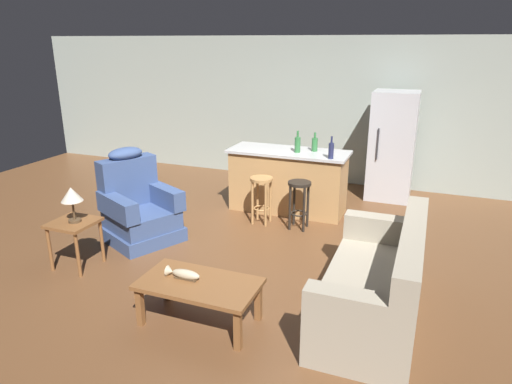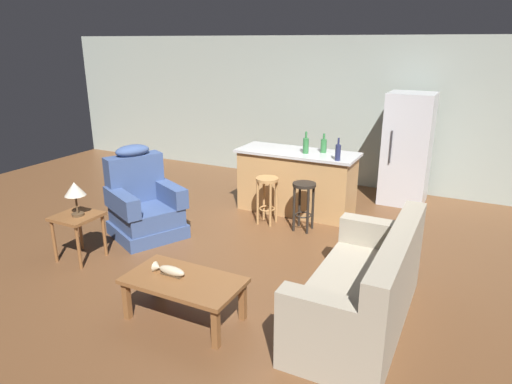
% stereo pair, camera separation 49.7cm
% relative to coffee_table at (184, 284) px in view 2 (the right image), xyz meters
% --- Properties ---
extents(ground_plane, '(12.00, 12.00, 0.00)m').
position_rel_coffee_table_xyz_m(ground_plane, '(-0.14, 1.79, -0.36)').
color(ground_plane, brown).
extents(back_wall, '(12.00, 0.05, 2.60)m').
position_rel_coffee_table_xyz_m(back_wall, '(-0.14, 4.91, 0.94)').
color(back_wall, '#939E93').
rests_on(back_wall, ground_plane).
extents(coffee_table, '(1.10, 0.60, 0.42)m').
position_rel_coffee_table_xyz_m(coffee_table, '(0.00, 0.00, 0.00)').
color(coffee_table, brown).
rests_on(coffee_table, ground_plane).
extents(fish_figurine, '(0.34, 0.10, 0.10)m').
position_rel_coffee_table_xyz_m(fish_figurine, '(-0.17, 0.01, 0.10)').
color(fish_figurine, '#4C3823').
rests_on(fish_figurine, coffee_table).
extents(couch, '(0.85, 1.90, 0.94)m').
position_rel_coffee_table_xyz_m(couch, '(1.52, 0.69, -0.02)').
color(couch, '#9E937F').
rests_on(couch, ground_plane).
extents(recliner_near_lamp, '(1.12, 1.12, 1.20)m').
position_rel_coffee_table_xyz_m(recliner_near_lamp, '(-1.65, 1.41, 0.06)').
color(recliner_near_lamp, '#384C7A').
rests_on(recliner_near_lamp, ground_plane).
extents(end_table, '(0.48, 0.48, 0.56)m').
position_rel_coffee_table_xyz_m(end_table, '(-1.86, 0.48, 0.10)').
color(end_table, brown).
rests_on(end_table, ground_plane).
extents(table_lamp, '(0.24, 0.24, 0.41)m').
position_rel_coffee_table_xyz_m(table_lamp, '(-1.83, 0.48, 0.50)').
color(table_lamp, '#4C3823').
rests_on(table_lamp, end_table).
extents(kitchen_island, '(1.80, 0.70, 0.95)m').
position_rel_coffee_table_xyz_m(kitchen_island, '(-0.14, 3.14, 0.11)').
color(kitchen_island, '#AD7F4C').
rests_on(kitchen_island, ground_plane).
extents(bar_stool_left, '(0.32, 0.32, 0.68)m').
position_rel_coffee_table_xyz_m(bar_stool_left, '(-0.34, 2.51, 0.11)').
color(bar_stool_left, '#A87A47').
rests_on(bar_stool_left, ground_plane).
extents(bar_stool_right, '(0.32, 0.32, 0.68)m').
position_rel_coffee_table_xyz_m(bar_stool_right, '(0.22, 2.51, 0.11)').
color(bar_stool_right, black).
rests_on(bar_stool_right, ground_plane).
extents(refrigerator, '(0.70, 0.69, 1.76)m').
position_rel_coffee_table_xyz_m(refrigerator, '(1.24, 4.34, 0.52)').
color(refrigerator, '#B7B7BC').
rests_on(refrigerator, ground_plane).
extents(bottle_tall_green, '(0.08, 0.08, 0.32)m').
position_rel_coffee_table_xyz_m(bottle_tall_green, '(0.01, 3.08, 0.71)').
color(bottle_tall_green, '#2D6B38').
rests_on(bottle_tall_green, kitchen_island).
extents(bottle_short_amber, '(0.09, 0.09, 0.28)m').
position_rel_coffee_table_xyz_m(bottle_short_amber, '(0.22, 3.24, 0.69)').
color(bottle_short_amber, '#2D6B38').
rests_on(bottle_short_amber, kitchen_island).
extents(bottle_wine_dark, '(0.07, 0.07, 0.31)m').
position_rel_coffee_table_xyz_m(bottle_wine_dark, '(0.55, 2.88, 0.71)').
color(bottle_wine_dark, '#23284C').
rests_on(bottle_wine_dark, kitchen_island).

